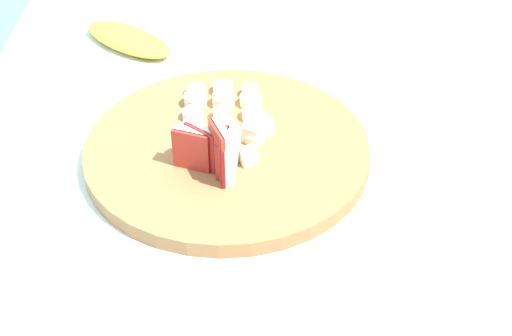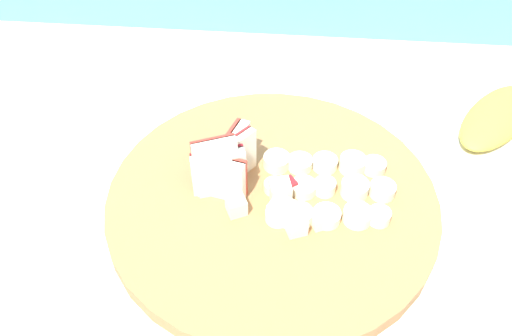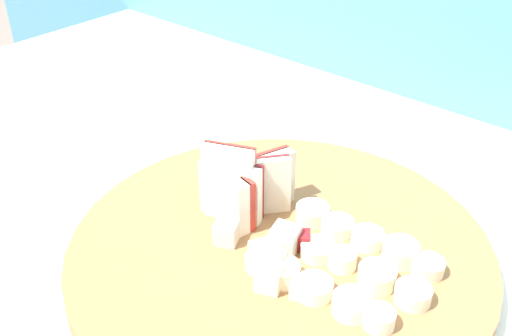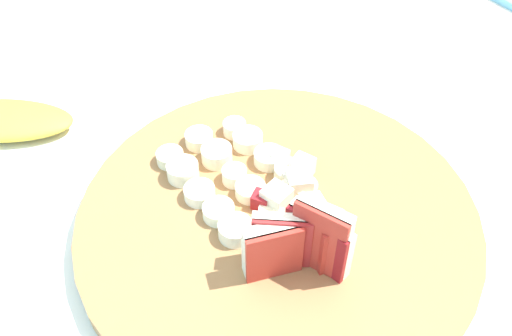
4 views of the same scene
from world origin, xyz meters
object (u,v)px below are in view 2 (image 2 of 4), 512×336
object	(u,v)px
apple_dice_pile	(281,207)
banana_peel	(497,117)
apple_wedge_fan	(224,166)
cutting_board	(272,200)
banana_slice_rows	(329,187)

from	to	relation	value
apple_dice_pile	banana_peel	size ratio (longest dim) A/B	0.66
apple_wedge_fan	apple_dice_pile	size ratio (longest dim) A/B	0.73
apple_wedge_fan	cutting_board	bearing A→B (deg)	-11.39
apple_wedge_fan	banana_peel	xyz separation A→B (m)	(0.33, 0.15, -0.04)
apple_wedge_fan	banana_peel	world-z (taller)	apple_wedge_fan
banana_peel	apple_dice_pile	bearing A→B (deg)	-144.23
apple_wedge_fan	banana_peel	bearing A→B (deg)	25.38
apple_wedge_fan	apple_dice_pile	bearing A→B (deg)	-29.53
cutting_board	apple_wedge_fan	world-z (taller)	apple_wedge_fan
cutting_board	apple_wedge_fan	bearing A→B (deg)	168.61
apple_dice_pile	banana_slice_rows	size ratio (longest dim) A/B	0.75
banana_slice_rows	apple_wedge_fan	bearing A→B (deg)	179.42
cutting_board	banana_slice_rows	xyz separation A→B (m)	(0.06, 0.01, 0.02)
apple_wedge_fan	apple_dice_pile	xyz separation A→B (m)	(0.06, -0.04, -0.02)
apple_wedge_fan	apple_dice_pile	world-z (taller)	apple_wedge_fan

